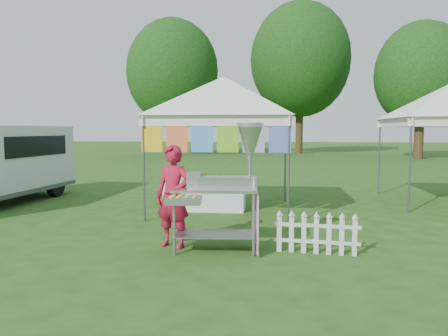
# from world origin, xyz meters

# --- Properties ---
(ground) EXTENTS (120.00, 120.00, 0.00)m
(ground) POSITION_xyz_m (0.00, 0.00, 0.00)
(ground) COLOR #264714
(ground) RESTS_ON ground
(canopy_main) EXTENTS (4.24, 4.24, 3.45)m
(canopy_main) POSITION_xyz_m (0.00, 3.49, 2.99)
(canopy_main) COLOR #59595E
(canopy_main) RESTS_ON ground
(tree_left) EXTENTS (6.40, 6.40, 9.53)m
(tree_left) POSITION_xyz_m (-6.00, 24.00, 5.83)
(tree_left) COLOR #3E2D16
(tree_left) RESTS_ON ground
(tree_mid) EXTENTS (7.60, 7.60, 11.52)m
(tree_mid) POSITION_xyz_m (3.00, 28.00, 7.14)
(tree_mid) COLOR #3E2D16
(tree_mid) RESTS_ON ground
(tree_right) EXTENTS (5.60, 5.60, 8.42)m
(tree_right) POSITION_xyz_m (10.00, 22.00, 5.18)
(tree_right) COLOR #3E2D16
(tree_right) RESTS_ON ground
(donut_cart) EXTENTS (1.37, 1.02, 1.92)m
(donut_cart) POSITION_xyz_m (0.48, 0.09, 1.13)
(donut_cart) COLOR gray
(donut_cart) RESTS_ON ground
(vendor) EXTENTS (0.67, 0.54, 1.58)m
(vendor) POSITION_xyz_m (-0.39, 0.23, 0.79)
(vendor) COLOR #A8142E
(vendor) RESTS_ON ground
(picket_fence) EXTENTS (1.26, 0.16, 0.56)m
(picket_fence) POSITION_xyz_m (1.77, 0.10, 0.29)
(picket_fence) COLOR silver
(picket_fence) RESTS_ON ground
(display_table) EXTENTS (1.80, 0.70, 0.72)m
(display_table) POSITION_xyz_m (-0.41, 3.41, 0.36)
(display_table) COLOR white
(display_table) RESTS_ON ground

